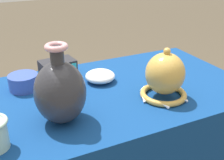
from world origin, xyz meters
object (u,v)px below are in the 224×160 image
at_px(vase_tall_bulbous, 60,91).
at_px(bowl_shallow_porcelain, 100,76).
at_px(vase_dome_bell, 165,77).
at_px(pot_squat_cobalt, 24,82).
at_px(mosaic_tile_box, 58,71).

relative_size(vase_tall_bulbous, bowl_shallow_porcelain, 2.08).
relative_size(vase_tall_bulbous, vase_dome_bell, 1.33).
relative_size(vase_dome_bell, bowl_shallow_porcelain, 1.57).
relative_size(pot_squat_cobalt, bowl_shallow_porcelain, 0.93).
distance_m(vase_tall_bulbous, pot_squat_cobalt, 0.31).
distance_m(vase_dome_bell, pot_squat_cobalt, 0.56).
bearing_deg(pot_squat_cobalt, bowl_shallow_porcelain, -11.92).
bearing_deg(bowl_shallow_porcelain, pot_squat_cobalt, 168.08).
height_order(vase_dome_bell, pot_squat_cobalt, vase_dome_bell).
bearing_deg(mosaic_tile_box, pot_squat_cobalt, 179.47).
xyz_separation_m(vase_tall_bulbous, pot_squat_cobalt, (-0.07, 0.29, -0.08)).
xyz_separation_m(vase_dome_bell, pot_squat_cobalt, (-0.47, 0.30, -0.05)).
relative_size(mosaic_tile_box, pot_squat_cobalt, 1.30).
bearing_deg(pot_squat_cobalt, vase_dome_bell, -32.18).
bearing_deg(pot_squat_cobalt, vase_tall_bulbous, -75.52).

